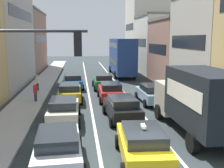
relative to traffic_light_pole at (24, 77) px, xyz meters
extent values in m
cube|color=#ABABAB|center=(-2.25, 19.20, -3.75)|extent=(2.60, 64.00, 0.14)
cube|color=silver|center=(2.75, 19.20, -3.81)|extent=(0.16, 60.00, 0.01)
cube|color=silver|center=(6.15, 19.20, -3.81)|extent=(0.16, 60.00, 0.01)
cube|color=black|center=(-4.03, 21.20, 3.84)|extent=(0.02, 11.73, 1.10)
cube|color=#936B5B|center=(-7.55, 35.87, 0.77)|extent=(7.00, 14.57, 9.17)
cube|color=black|center=(-4.03, 35.87, 1.23)|extent=(0.02, 11.73, 1.10)
cube|color=#66605B|center=(-7.55, 35.87, 5.51)|extent=(7.20, 14.57, 0.30)
cube|color=beige|center=(14.35, 38.80, 2.61)|extent=(7.00, 8.70, 12.85)
cube|color=black|center=(10.84, 38.80, 3.25)|extent=(0.02, 7.04, 1.10)
cube|color=beige|center=(14.35, 30.00, 0.28)|extent=(7.00, 8.70, 8.20)
cube|color=black|center=(10.84, 30.00, 0.69)|extent=(0.02, 7.04, 1.10)
cube|color=#66605B|center=(14.35, 30.00, 4.54)|extent=(7.20, 8.70, 0.30)
cube|color=#936B5B|center=(14.35, 21.20, -0.25)|extent=(7.00, 8.70, 7.12)
cube|color=black|center=(10.84, 21.20, 0.10)|extent=(0.02, 7.04, 1.10)
cube|color=#66605B|center=(14.35, 21.20, 3.46)|extent=(7.20, 8.70, 0.30)
cube|color=black|center=(10.84, 12.40, 1.02)|extent=(0.02, 7.04, 1.10)
cylinder|color=#2D2D33|center=(0.50, -0.01, 1.58)|extent=(3.50, 0.10, 0.10)
cube|color=black|center=(1.90, -0.01, 1.13)|extent=(0.28, 0.28, 0.84)
sphere|color=red|center=(1.90, 0.14, 1.39)|extent=(0.18, 0.18, 0.18)
sphere|color=#F2A519|center=(1.90, 0.14, 1.13)|extent=(0.18, 0.18, 0.18)
sphere|color=green|center=(1.90, 0.14, 0.87)|extent=(0.18, 0.18, 0.18)
cube|color=#B7B29E|center=(8.14, 6.69, -2.39)|extent=(2.41, 2.41, 1.90)
cube|color=black|center=(8.14, 7.90, -2.01)|extent=(2.02, 0.04, 0.70)
cube|color=black|center=(8.15, 2.93, -1.64)|extent=(2.42, 5.45, 2.80)
cube|color=white|center=(6.94, 2.93, -1.36)|extent=(0.04, 4.48, 0.90)
cylinder|color=black|center=(6.94, 6.77, -3.34)|extent=(0.30, 0.96, 0.96)
cylinder|color=black|center=(9.34, 6.78, -3.34)|extent=(0.30, 0.96, 0.96)
cylinder|color=black|center=(6.96, 1.49, -3.34)|extent=(0.30, 0.96, 0.96)
cube|color=yellow|center=(4.50, 0.94, -3.15)|extent=(2.04, 4.40, 0.70)
cube|color=#1E2328|center=(4.49, 0.74, -2.59)|extent=(1.72, 2.49, 0.52)
cube|color=#F2EACC|center=(4.49, 0.74, -2.22)|extent=(0.18, 0.45, 0.12)
cylinder|color=black|center=(3.67, 2.45, -3.50)|extent=(0.26, 0.65, 0.64)
cylinder|color=black|center=(5.50, 2.35, -3.50)|extent=(0.26, 0.65, 0.64)
cube|color=silver|center=(1.01, 1.03, -3.15)|extent=(2.01, 4.38, 0.70)
cube|color=#1E2328|center=(1.02, 0.83, -2.59)|extent=(1.70, 2.48, 0.52)
cylinder|color=black|center=(0.02, 2.44, -3.50)|extent=(0.25, 0.65, 0.64)
cylinder|color=black|center=(1.85, 2.53, -3.50)|extent=(0.25, 0.65, 0.64)
cube|color=black|center=(4.58, 6.99, -3.15)|extent=(2.02, 4.39, 0.70)
cube|color=#1E2328|center=(4.59, 6.79, -2.59)|extent=(1.70, 2.49, 0.52)
cylinder|color=black|center=(3.58, 8.40, -3.50)|extent=(0.25, 0.65, 0.64)
cylinder|color=black|center=(5.42, 8.49, -3.50)|extent=(0.25, 0.65, 0.64)
cylinder|color=black|center=(3.73, 5.48, -3.50)|extent=(0.25, 0.65, 0.64)
cylinder|color=black|center=(5.57, 5.57, -3.50)|extent=(0.25, 0.65, 0.64)
cube|color=beige|center=(0.92, 6.92, -3.15)|extent=(1.82, 4.31, 0.70)
cube|color=#1E2328|center=(0.91, 6.72, -2.59)|extent=(1.59, 2.41, 0.52)
cylinder|color=black|center=(0.00, 8.39, -3.50)|extent=(0.22, 0.64, 0.64)
cylinder|color=black|center=(1.84, 8.38, -3.50)|extent=(0.22, 0.64, 0.64)
cylinder|color=black|center=(-0.01, 5.47, -3.50)|extent=(0.22, 0.64, 0.64)
cylinder|color=black|center=(1.83, 5.46, -3.50)|extent=(0.22, 0.64, 0.64)
cube|color=#A51E1E|center=(4.48, 12.53, -3.15)|extent=(1.86, 4.32, 0.70)
cube|color=#1E2328|center=(4.48, 12.33, -2.59)|extent=(1.62, 2.43, 0.52)
cylinder|color=black|center=(3.58, 14.01, -3.50)|extent=(0.23, 0.64, 0.64)
cylinder|color=black|center=(5.42, 13.98, -3.50)|extent=(0.23, 0.64, 0.64)
cylinder|color=black|center=(3.54, 11.08, -3.50)|extent=(0.23, 0.64, 0.64)
cylinder|color=black|center=(5.38, 11.06, -3.50)|extent=(0.23, 0.64, 0.64)
cube|color=#B29319|center=(1.10, 12.55, -3.15)|extent=(1.87, 4.33, 0.70)
cube|color=#1E2328|center=(1.10, 12.35, -2.59)|extent=(1.62, 2.43, 0.52)
cylinder|color=black|center=(0.15, 14.00, -3.50)|extent=(0.23, 0.64, 0.64)
cylinder|color=black|center=(1.99, 14.03, -3.50)|extent=(0.23, 0.64, 0.64)
cylinder|color=black|center=(0.20, 11.08, -3.50)|extent=(0.23, 0.64, 0.64)
cylinder|color=black|center=(2.04, 11.10, -3.50)|extent=(0.23, 0.64, 0.64)
cube|color=#19592D|center=(4.31, 18.01, -3.15)|extent=(1.85, 4.32, 0.70)
cube|color=#1E2328|center=(4.32, 17.81, -2.59)|extent=(1.61, 2.43, 0.52)
cylinder|color=black|center=(3.38, 19.46, -3.50)|extent=(0.23, 0.64, 0.64)
cylinder|color=black|center=(5.22, 19.48, -3.50)|extent=(0.23, 0.64, 0.64)
cylinder|color=black|center=(3.41, 16.53, -3.50)|extent=(0.23, 0.64, 0.64)
cylinder|color=black|center=(5.25, 16.55, -3.50)|extent=(0.23, 0.64, 0.64)
cube|color=#194C8C|center=(1.21, 18.39, -3.15)|extent=(2.09, 4.41, 0.70)
cube|color=#1E2328|center=(1.22, 18.19, -2.59)|extent=(1.75, 2.51, 0.52)
cylinder|color=black|center=(0.19, 19.78, -3.50)|extent=(0.26, 0.65, 0.64)
cylinder|color=black|center=(2.02, 19.91, -3.50)|extent=(0.26, 0.65, 0.64)
cylinder|color=black|center=(0.39, 16.87, -3.50)|extent=(0.26, 0.65, 0.64)
cylinder|color=black|center=(2.23, 16.99, -3.50)|extent=(0.26, 0.65, 0.64)
cube|color=#759EB7|center=(7.67, 11.18, -3.15)|extent=(1.87, 4.33, 0.70)
cube|color=#1E2328|center=(7.68, 10.98, -2.59)|extent=(1.62, 2.43, 0.52)
cylinder|color=black|center=(6.73, 12.63, -3.50)|extent=(0.23, 0.64, 0.64)
cylinder|color=black|center=(8.57, 12.66, -3.50)|extent=(0.23, 0.64, 0.64)
cylinder|color=black|center=(6.78, 9.70, -3.50)|extent=(0.23, 0.64, 0.64)
cylinder|color=black|center=(8.62, 9.73, -3.50)|extent=(0.23, 0.64, 0.64)
cube|color=navy|center=(7.77, 27.56, -2.12)|extent=(2.68, 10.54, 2.40)
cube|color=black|center=(7.77, 27.56, -1.76)|extent=(2.70, 9.91, 0.70)
cube|color=navy|center=(7.77, 27.56, 0.16)|extent=(2.68, 10.54, 2.16)
cube|color=black|center=(7.77, 27.56, 0.40)|extent=(2.70, 9.91, 0.64)
cylinder|color=black|center=(6.59, 31.36, -3.32)|extent=(0.32, 1.01, 1.00)
cylinder|color=black|center=(9.09, 31.31, -3.32)|extent=(0.32, 1.01, 1.00)
cylinder|color=black|center=(6.47, 24.43, -3.32)|extent=(0.32, 1.01, 1.00)
cylinder|color=black|center=(8.97, 24.39, -3.32)|extent=(0.32, 1.01, 1.00)
cylinder|color=#262D47|center=(-2.11, 17.09, -3.41)|extent=(0.16, 0.16, 0.82)
cylinder|color=#262D47|center=(-2.22, 17.23, -3.41)|extent=(0.16, 0.16, 0.82)
cylinder|color=silver|center=(-2.17, 17.16, -2.70)|extent=(0.34, 0.34, 0.60)
sphere|color=tan|center=(-2.17, 17.16, -2.28)|extent=(0.24, 0.24, 0.24)
cylinder|color=silver|center=(-2.03, 16.99, -2.67)|extent=(0.10, 0.10, 0.55)
cylinder|color=silver|center=(-2.31, 17.33, -2.67)|extent=(0.10, 0.10, 0.55)
cylinder|color=#262D47|center=(-1.66, 12.37, -3.41)|extent=(0.16, 0.16, 0.82)
cylinder|color=#262D47|center=(-1.57, 12.21, -3.41)|extent=(0.16, 0.16, 0.82)
cylinder|color=red|center=(-1.62, 12.29, -2.70)|extent=(0.34, 0.34, 0.60)
sphere|color=tan|center=(-1.62, 12.29, -2.28)|extent=(0.24, 0.24, 0.24)
cylinder|color=red|center=(-1.72, 12.49, -2.67)|extent=(0.10, 0.10, 0.55)
cylinder|color=red|center=(-1.51, 12.10, -2.67)|extent=(0.10, 0.10, 0.55)
camera|label=1|loc=(1.94, -9.76, 1.35)|focal=43.82mm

